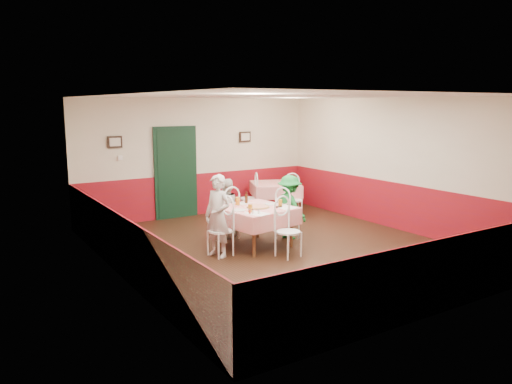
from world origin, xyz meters
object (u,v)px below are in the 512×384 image
main_table (256,227)px  wallet (278,207)px  chair_near (288,232)px  diner_far (226,208)px  diner_left (218,216)px  chair_far (228,216)px  beer_bottle (246,198)px  glass_b (280,203)px  chair_left (220,231)px  diner_right (290,207)px  chair_right (288,217)px  pizza (258,207)px  glass_c (238,201)px  chair_second_b (293,200)px  second_table (275,198)px  glass_a (250,208)px  chair_second_a (249,198)px

main_table → wallet: bearing=-32.3°
chair_near → diner_far: diner_far is taller
diner_left → chair_far: bearing=121.2°
beer_bottle → glass_b: bearing=-54.8°
chair_left → diner_right: (1.72, 0.30, 0.19)m
chair_right → pizza: chair_right is taller
glass_c → diner_right: 1.11m
beer_bottle → diner_far: bearing=109.8°
chair_right → glass_b: (-0.41, -0.32, 0.38)m
main_table → pizza: (0.01, -0.05, 0.40)m
chair_second_b → wallet: size_ratio=8.18×
second_table → glass_c: size_ratio=7.23×
second_table → chair_left: chair_left is taller
glass_c → diner_right: diner_right is taller
glass_a → wallet: size_ratio=1.30×
chair_near → pizza: bearing=91.6°
chair_near → diner_left: bearing=138.7°
chair_second_a → beer_bottle: (-1.18, -1.82, 0.42)m
diner_far → glass_b: bearing=97.4°
chair_far → diner_far: size_ratio=0.75×
second_table → chair_second_a: (-0.75, 0.00, 0.08)m
glass_a → beer_bottle: size_ratio=0.68×
diner_far → chair_second_a: bearing=-156.9°
chair_left → pizza: (0.85, 0.09, 0.32)m
chair_right → glass_c: 1.12m
glass_b → glass_c: glass_c is taller
chair_far → beer_bottle: (0.17, -0.45, 0.42)m
glass_c → beer_bottle: 0.22m
chair_left → diner_right: bearing=91.3°
chair_second_b → pizza: (-1.94, -1.51, 0.32)m
chair_right → wallet: 0.69m
chair_far → chair_second_a: same height
glass_c → diner_left: 0.87m
chair_right → glass_c: glass_c is taller
main_table → glass_b: (0.43, -0.18, 0.45)m
glass_c → diner_far: (0.04, 0.53, -0.24)m
chair_right → diner_right: size_ratio=0.70×
chair_far → glass_c: 0.62m
diner_left → diner_right: (1.77, 0.31, -0.09)m
chair_right → chair_second_b: size_ratio=1.00×
chair_right → glass_b: 0.64m
wallet → main_table: bearing=138.0°
chair_second_a → glass_c: (-1.40, -1.86, 0.39)m
main_table → glass_c: glass_c is taller
beer_bottle → pizza: bearing=-91.5°
wallet → diner_left: size_ratio=0.08×
wallet → chair_second_a: bearing=61.0°
chair_second_b → glass_c: 2.45m
pizza → glass_b: size_ratio=2.96×
pizza → glass_b: bearing=-17.4°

